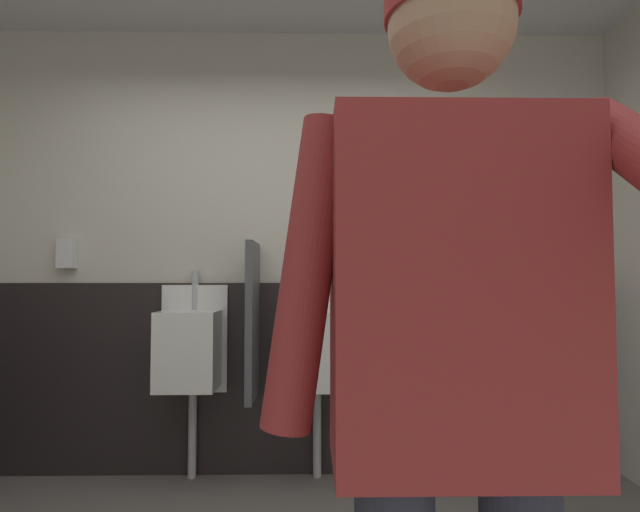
% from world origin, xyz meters
% --- Properties ---
extents(wall_back, '(4.77, 0.12, 2.76)m').
position_xyz_m(wall_back, '(0.00, 1.71, 1.38)').
color(wall_back, beige).
rests_on(wall_back, ground_plane).
extents(wainscot_band_back, '(4.17, 0.03, 1.16)m').
position_xyz_m(wainscot_band_back, '(0.00, 1.64, 0.58)').
color(wainscot_band_back, black).
rests_on(wainscot_band_back, ground_plane).
extents(urinal_left, '(0.40, 0.34, 1.24)m').
position_xyz_m(urinal_left, '(-0.51, 1.49, 0.78)').
color(urinal_left, white).
rests_on(urinal_left, ground_plane).
extents(urinal_middle, '(0.40, 0.34, 1.24)m').
position_xyz_m(urinal_middle, '(0.24, 1.49, 0.78)').
color(urinal_middle, white).
rests_on(urinal_middle, ground_plane).
extents(privacy_divider_panel, '(0.04, 0.40, 0.90)m').
position_xyz_m(privacy_divider_panel, '(-0.13, 1.42, 0.95)').
color(privacy_divider_panel, '#4C4C51').
extents(person, '(0.65, 0.60, 1.76)m').
position_xyz_m(person, '(0.46, -0.65, 1.04)').
color(person, '#2D3342').
rests_on(person, ground_plane).
extents(soap_dispenser, '(0.10, 0.07, 0.18)m').
position_xyz_m(soap_dispenser, '(-1.30, 1.61, 1.34)').
color(soap_dispenser, silver).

